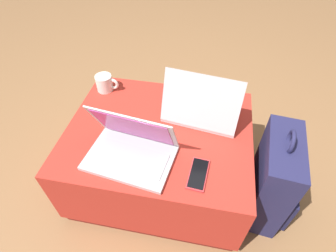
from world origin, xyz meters
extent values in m
plane|color=olive|center=(0.00, 0.00, 0.00)|extent=(14.00, 14.00, 0.00)
cube|color=maroon|center=(0.00, 0.00, 0.03)|extent=(0.81, 0.66, 0.05)
cube|color=#B22D23|center=(0.00, 0.00, 0.22)|extent=(0.85, 0.69, 0.35)
cube|color=#B7B7BC|center=(-0.08, -0.19, 0.41)|extent=(0.38, 0.28, 0.02)
cube|color=#B2B2B7|center=(-0.08, -0.19, 0.42)|extent=(0.32, 0.17, 0.00)
cube|color=#B7B7BC|center=(-0.07, -0.12, 0.52)|extent=(0.36, 0.15, 0.22)
cube|color=#B23D93|center=(-0.07, -0.13, 0.52)|extent=(0.32, 0.13, 0.19)
cube|color=silver|center=(0.18, 0.15, 0.41)|extent=(0.37, 0.29, 0.02)
cube|color=#9E9EA3|center=(0.19, 0.16, 0.42)|extent=(0.32, 0.18, 0.00)
cube|color=silver|center=(0.17, 0.07, 0.53)|extent=(0.35, 0.13, 0.24)
cube|color=white|center=(0.17, 0.07, 0.53)|extent=(0.31, 0.11, 0.21)
cube|color=red|center=(0.20, -0.21, 0.40)|extent=(0.08, 0.16, 0.01)
cube|color=black|center=(0.20, -0.21, 0.41)|extent=(0.07, 0.14, 0.00)
cube|color=#23234C|center=(0.54, -0.06, 0.24)|extent=(0.18, 0.35, 0.48)
cube|color=#1E1E41|center=(0.63, -0.07, 0.15)|extent=(0.08, 0.27, 0.21)
torus|color=#23234C|center=(0.54, -0.06, 0.50)|extent=(0.03, 0.10, 0.10)
cylinder|color=white|center=(-0.34, 0.23, 0.44)|extent=(0.09, 0.09, 0.09)
torus|color=white|center=(-0.30, 0.23, 0.44)|extent=(0.06, 0.02, 0.06)
camera|label=1|loc=(0.20, -0.80, 1.27)|focal=28.00mm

